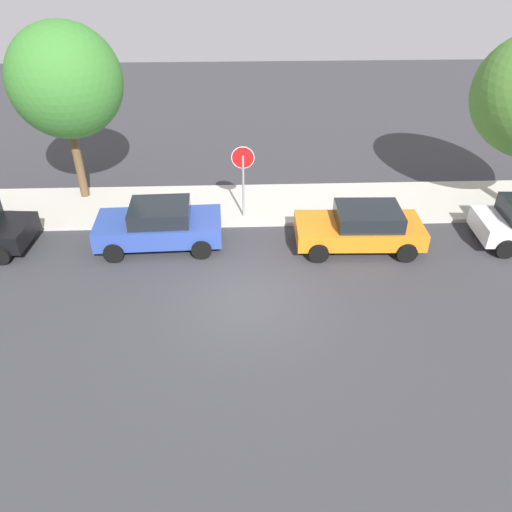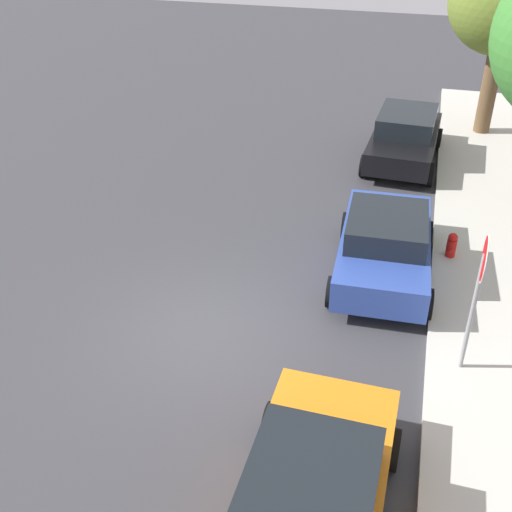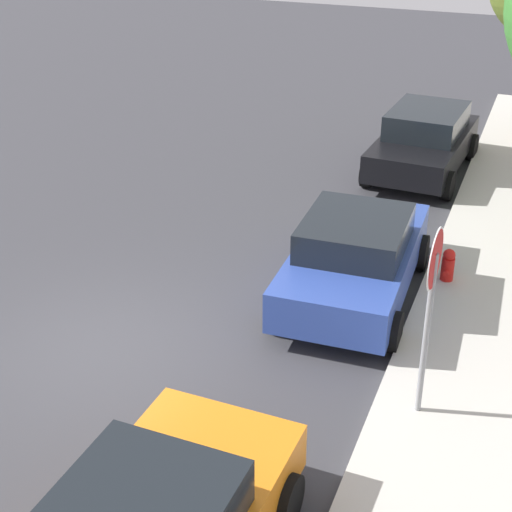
{
  "view_description": "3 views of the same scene",
  "coord_description": "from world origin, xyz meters",
  "px_view_note": "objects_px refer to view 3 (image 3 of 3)",
  "views": [
    {
      "loc": [
        -0.24,
        -11.13,
        8.9
      ],
      "look_at": [
        0.23,
        0.81,
        0.97
      ],
      "focal_mm": 35.0,
      "sensor_mm": 36.0,
      "label": 1
    },
    {
      "loc": [
        9.04,
        3.42,
        7.77
      ],
      "look_at": [
        -0.71,
        0.84,
        1.4
      ],
      "focal_mm": 45.0,
      "sensor_mm": 36.0,
      "label": 2
    },
    {
      "loc": [
        8.39,
        5.7,
        6.68
      ],
      "look_at": [
        -0.98,
        2.08,
        1.48
      ],
      "focal_mm": 55.0,
      "sensor_mm": 36.0,
      "label": 3
    }
  ],
  "objects_px": {
    "fire_hydrant": "(448,268)",
    "stop_sign": "(431,293)",
    "parked_car_blue": "(355,257)",
    "parked_car_black": "(424,141)"
  },
  "relations": [
    {
      "from": "fire_hydrant",
      "to": "parked_car_blue",
      "type": "bearing_deg",
      "value": -57.03
    },
    {
      "from": "fire_hydrant",
      "to": "stop_sign",
      "type": "bearing_deg",
      "value": 3.19
    },
    {
      "from": "parked_car_blue",
      "to": "fire_hydrant",
      "type": "xyz_separation_m",
      "value": [
        -0.92,
        1.41,
        -0.39
      ]
    },
    {
      "from": "stop_sign",
      "to": "parked_car_blue",
      "type": "height_order",
      "value": "stop_sign"
    },
    {
      "from": "stop_sign",
      "to": "parked_car_blue",
      "type": "bearing_deg",
      "value": -149.77
    },
    {
      "from": "parked_car_black",
      "to": "fire_hydrant",
      "type": "relative_size",
      "value": 5.67
    },
    {
      "from": "parked_car_black",
      "to": "fire_hydrant",
      "type": "xyz_separation_m",
      "value": [
        5.29,
        1.4,
        -0.4
      ]
    },
    {
      "from": "stop_sign",
      "to": "fire_hydrant",
      "type": "relative_size",
      "value": 3.87
    },
    {
      "from": "parked_car_black",
      "to": "fire_hydrant",
      "type": "distance_m",
      "value": 5.49
    },
    {
      "from": "parked_car_blue",
      "to": "parked_car_black",
      "type": "distance_m",
      "value": 6.21
    }
  ]
}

